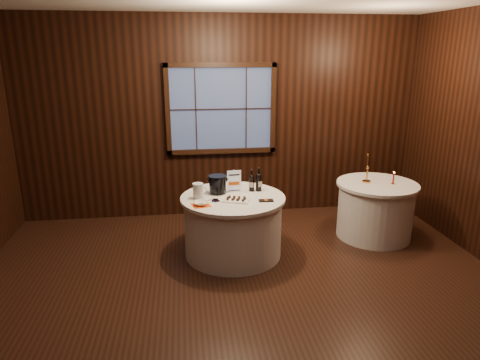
{
  "coord_description": "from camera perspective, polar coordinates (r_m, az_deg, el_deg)",
  "views": [
    {
      "loc": [
        -0.57,
        -3.91,
        2.46
      ],
      "look_at": [
        0.07,
        0.9,
        1.01
      ],
      "focal_mm": 32.0,
      "sensor_mm": 36.0,
      "label": 1
    }
  ],
  "objects": [
    {
      "name": "main_table",
      "position": [
        5.36,
        -0.94,
        -6.09
      ],
      "size": [
        1.28,
        1.28,
        0.77
      ],
      "color": "silver",
      "rests_on": "ground"
    },
    {
      "name": "sign_stand",
      "position": [
        5.38,
        -0.81,
        -0.54
      ],
      "size": [
        0.18,
        0.1,
        0.29
      ],
      "rotation": [
        0.0,
        0.0,
        0.08
      ],
      "color": "silver",
      "rests_on": "main_table"
    },
    {
      "name": "back_wall",
      "position": [
        6.48,
        -2.54,
        8.53
      ],
      "size": [
        6.0,
        0.1,
        3.0
      ],
      "color": "black",
      "rests_on": "ground"
    },
    {
      "name": "orange_napkin",
      "position": [
        4.95,
        -5.22,
        -3.35
      ],
      "size": [
        0.25,
        0.25,
        0.0
      ],
      "primitive_type": "cube",
      "rotation": [
        0.0,
        0.0,
        0.26
      ],
      "color": "#F55614",
      "rests_on": "main_table"
    },
    {
      "name": "red_candle",
      "position": [
        6.04,
        19.77,
        0.1
      ],
      "size": [
        0.05,
        0.05,
        0.17
      ],
      "color": "#BB7D3A",
      "rests_on": "side_table"
    },
    {
      "name": "chocolate_box",
      "position": [
        5.07,
        3.49,
        -2.75
      ],
      "size": [
        0.17,
        0.09,
        0.01
      ],
      "primitive_type": "cube",
      "rotation": [
        0.0,
        0.0,
        -0.04
      ],
      "color": "black",
      "rests_on": "main_table"
    },
    {
      "name": "port_bottle_left",
      "position": [
        5.39,
        1.56,
        -0.24
      ],
      "size": [
        0.07,
        0.07,
        0.28
      ],
      "rotation": [
        0.0,
        0.0,
        -0.24
      ],
      "color": "black",
      "rests_on": "main_table"
    },
    {
      "name": "side_table",
      "position": [
        6.16,
        17.56,
        -3.78
      ],
      "size": [
        1.08,
        1.08,
        0.77
      ],
      "color": "silver",
      "rests_on": "ground"
    },
    {
      "name": "ice_bucket",
      "position": [
        5.31,
        -3.0,
        -0.55
      ],
      "size": [
        0.23,
        0.23,
        0.23
      ],
      "color": "black",
      "rests_on": "main_table"
    },
    {
      "name": "cracker_bowl",
      "position": [
        4.94,
        -5.22,
        -3.11
      ],
      "size": [
        0.18,
        0.18,
        0.04
      ],
      "primitive_type": "imported",
      "rotation": [
        0.0,
        0.0,
        -0.08
      ],
      "color": "white",
      "rests_on": "orange_napkin"
    },
    {
      "name": "port_bottle_right",
      "position": [
        5.4,
        2.51,
        -0.13
      ],
      "size": [
        0.07,
        0.08,
        0.3
      ],
      "rotation": [
        0.0,
        0.0,
        0.38
      ],
      "color": "black",
      "rests_on": "main_table"
    },
    {
      "name": "glass_pitcher",
      "position": [
        5.15,
        -5.6,
        -1.44
      ],
      "size": [
        0.17,
        0.13,
        0.19
      ],
      "rotation": [
        0.0,
        0.0,
        -0.01
      ],
      "color": "silver",
      "rests_on": "main_table"
    },
    {
      "name": "ground",
      "position": [
        4.65,
        0.58,
        -15.26
      ],
      "size": [
        6.0,
        6.0,
        0.0
      ],
      "primitive_type": "plane",
      "color": "black",
      "rests_on": "ground"
    },
    {
      "name": "brass_candlestick",
      "position": [
        6.0,
        16.61,
        1.07
      ],
      "size": [
        0.12,
        0.12,
        0.41
      ],
      "color": "#BB7D3A",
      "rests_on": "side_table"
    },
    {
      "name": "chocolate_plate",
      "position": [
        5.07,
        -0.5,
        -2.6
      ],
      "size": [
        0.36,
        0.3,
        0.04
      ],
      "rotation": [
        0.0,
        0.0,
        -0.34
      ],
      "color": "white",
      "rests_on": "main_table"
    },
    {
      "name": "grape_bunch",
      "position": [
        5.06,
        -3.27,
        -2.65
      ],
      "size": [
        0.16,
        0.09,
        0.04
      ],
      "rotation": [
        0.0,
        0.0,
        -0.33
      ],
      "color": "black",
      "rests_on": "main_table"
    }
  ]
}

